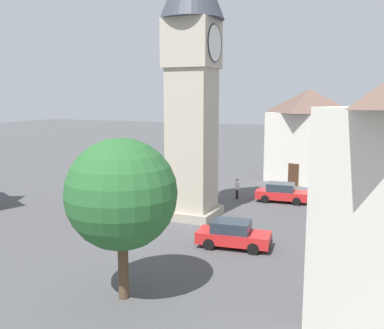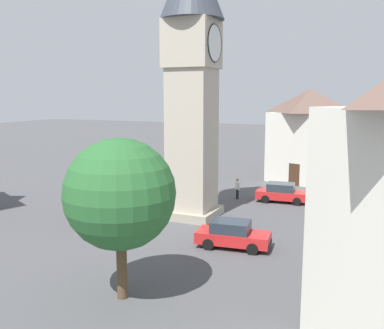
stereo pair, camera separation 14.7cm
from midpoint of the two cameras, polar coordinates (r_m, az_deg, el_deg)
name	(u,v)px [view 1 (the left image)]	position (r m, az deg, el deg)	size (l,w,h in m)	color
ground_plane	(192,216)	(30.87, -0.14, -6.86)	(200.00, 200.00, 0.00)	#4C4C4F
clock_tower	(192,57)	(29.81, -0.15, 14.05)	(4.32, 4.32, 19.00)	#A59C89
car_blue_kerb	(282,193)	(35.54, 11.63, -3.66)	(2.08, 4.26, 1.53)	red
car_silver_kerb	(343,206)	(32.39, 19.16, -5.22)	(4.46, 3.04, 1.53)	silver
car_red_corner	(233,234)	(24.69, 5.28, -9.16)	(2.16, 4.29, 1.53)	red
car_white_side	(94,210)	(30.37, -12.96, -5.88)	(4.23, 3.97, 1.53)	red
pedestrian	(237,187)	(35.95, 5.86, -2.97)	(0.40, 0.44, 1.69)	black
tree	(121,194)	(17.87, -9.54, -3.92)	(4.61, 4.61, 6.81)	brown
building_terrace_right	(307,135)	(44.05, 14.91, 3.77)	(7.25, 8.34, 9.13)	silver
lamp_post	(110,159)	(35.57, -10.84, 0.69)	(0.36, 0.36, 5.08)	black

